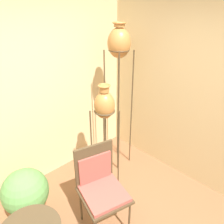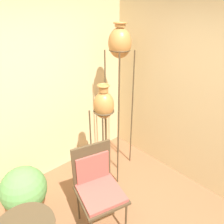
{
  "view_description": "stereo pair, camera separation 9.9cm",
  "coord_description": "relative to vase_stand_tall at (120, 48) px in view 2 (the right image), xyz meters",
  "views": [
    {
      "loc": [
        -0.9,
        -0.85,
        2.4
      ],
      "look_at": [
        1.02,
        1.12,
        1.05
      ],
      "focal_mm": 35.0,
      "sensor_mm": 36.0,
      "label": 1
    },
    {
      "loc": [
        -0.83,
        -0.92,
        2.4
      ],
      "look_at": [
        1.02,
        1.12,
        1.05
      ],
      "focal_mm": 35.0,
      "sensor_mm": 36.0,
      "label": 2
    }
  ],
  "objects": [
    {
      "name": "wall_back",
      "position": [
        -1.27,
        0.57,
        -0.53
      ],
      "size": [
        7.55,
        0.06,
        2.7
      ],
      "color": "#D1B784",
      "rests_on": "ground_plane"
    },
    {
      "name": "vase_stand_tall",
      "position": [
        0.0,
        0.0,
        0.0
      ],
      "size": [
        0.31,
        0.31,
        2.21
      ],
      "color": "#473823",
      "rests_on": "ground_plane"
    },
    {
      "name": "wall_right",
      "position": [
        0.54,
        -1.23,
        -0.53
      ],
      "size": [
        0.06,
        7.55,
        2.7
      ],
      "color": "#D1B784",
      "rests_on": "ground_plane"
    },
    {
      "name": "chair",
      "position": [
        -0.98,
        -0.67,
        -1.29
      ],
      "size": [
        0.6,
        0.61,
        1.03
      ],
      "rotation": [
        0.0,
        0.0,
        -0.27
      ],
      "color": "#473823",
      "rests_on": "ground_plane"
    },
    {
      "name": "potted_plant",
      "position": [
        -1.59,
        -0.06,
        -1.47
      ],
      "size": [
        0.53,
        0.53,
        0.74
      ],
      "color": "olive",
      "rests_on": "ground_plane"
    },
    {
      "name": "vase_stand_medium",
      "position": [
        -0.49,
        -0.23,
        -0.65
      ],
      "size": [
        0.29,
        0.29,
        1.53
      ],
      "color": "#473823",
      "rests_on": "ground_plane"
    }
  ]
}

